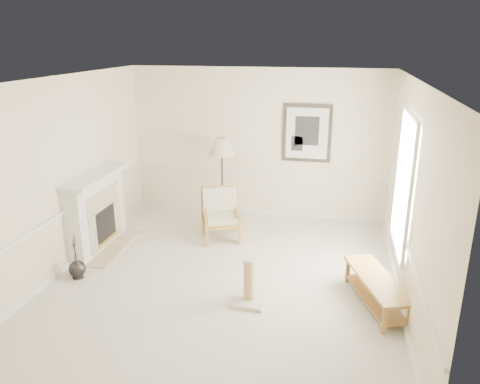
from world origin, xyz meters
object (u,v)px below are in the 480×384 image
armchair (221,212)px  floor_lamp (222,149)px  floor_vase (77,269)px  bench (376,287)px  scratching_post (249,289)px

armchair → floor_lamp: (-0.17, 0.81, 0.95)m
floor_vase → bench: size_ratio=0.51×
armchair → bench: (2.58, -1.79, -0.21)m
floor_lamp → bench: bearing=-43.3°
floor_lamp → bench: floor_lamp is taller
floor_lamp → floor_vase: bearing=-119.5°
floor_vase → floor_lamp: floor_lamp is taller
armchair → floor_lamp: bearing=81.0°
bench → floor_lamp: bearing=136.7°
armchair → floor_lamp: floor_lamp is taller
bench → scratching_post: size_ratio=2.26×
floor_lamp → scratching_post: floor_lamp is taller
scratching_post → armchair: bearing=113.8°
scratching_post → floor_lamp: bearing=110.6°
floor_lamp → scratching_post: 3.31m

